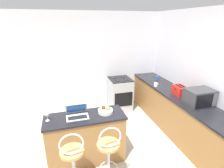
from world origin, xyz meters
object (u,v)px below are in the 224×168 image
Objects in this scene: bar_stool_far at (109,156)px; microwave at (199,97)px; fruit_bowl at (106,110)px; stove_range at (120,94)px; toaster at (180,90)px; bar_stool_near at (73,163)px; mug_white at (156,85)px; wine_glass_short at (47,114)px; laptop at (77,113)px; mug_blue at (157,78)px.

microwave is (1.83, 0.38, 0.55)m from bar_stool_far.
bar_stool_far is 4.01× the size of fruit_bowl.
microwave is at bearing -64.59° from stove_range.
bar_stool_far is 3.43× the size of toaster.
bar_stool_near is at bearing 180.00° from bar_stool_far.
fruit_bowl reaches higher than mug_white.
wine_glass_short reaches higher than bar_stool_far.
microwave reaches higher than toaster.
laptop reaches higher than bar_stool_near.
fruit_bowl is at bearing 42.65° from bar_stool_near.
mug_white is (-0.22, 0.59, -0.05)m from toaster.
laptop is 0.40× the size of stove_range.
bar_stool_far is 2.19m from mug_white.
bar_stool_far is 0.73m from fruit_bowl.
bar_stool_far is at bearing -133.78° from mug_blue.
laptop reaches higher than toaster.
stove_range is 8.88× the size of mug_blue.
wine_glass_short is 2.56m from mug_white.
bar_stool_far reaches higher than fruit_bowl.
toaster is (-0.04, 0.50, -0.05)m from microwave.
bar_stool_far is 2.71m from mug_blue.
laptop is 3.65× the size of mug_white.
microwave is at bearing -5.20° from laptop.
toaster reaches higher than mug_blue.
microwave is 5.06× the size of mug_white.
fruit_bowl is at bearing -169.28° from toaster.
laptop is at bearing 174.80° from microwave.
bar_stool_near is 4.01× the size of fruit_bowl.
mug_blue is at bearing 46.22° from bar_stool_far.
bar_stool_far is 6.43× the size of wine_glass_short.
fruit_bowl is at bearing 173.83° from microwave.
mug_blue is (2.23, 1.35, -0.00)m from laptop.
wine_glass_short is 0.62× the size of fruit_bowl.
toaster is 2.96× the size of mug_blue.
fruit_bowl is (-1.72, 0.19, -0.11)m from microwave.
bar_stool_near is 0.95m from fruit_bowl.
bar_stool_near is at bearing -137.35° from fruit_bowl.
microwave is 1.64× the size of toaster.
bar_stool_far is 2.09× the size of microwave.
laptop is 3.52× the size of mug_blue.
stove_range is (1.45, 2.26, -0.04)m from bar_stool_near.
mug_blue is (1.85, 1.93, 0.45)m from bar_stool_far.
bar_stool_far is 10.15× the size of mug_blue.
laptop reaches higher than bar_stool_far.
laptop reaches higher than stove_range.
toaster is at bearing 95.01° from microwave.
mug_white is (1.46, 0.91, 0.01)m from fruit_bowl.
microwave is 1.13m from mug_white.
mug_white is at bearing 103.62° from microwave.
stove_range is 1.12m from mug_white.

